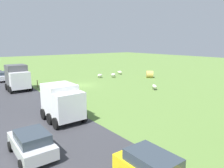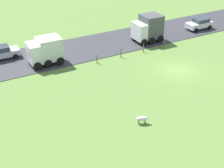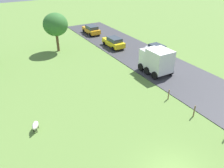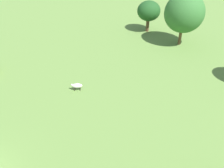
{
  "view_description": "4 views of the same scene",
  "coord_description": "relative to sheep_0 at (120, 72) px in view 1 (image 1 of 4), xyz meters",
  "views": [
    {
      "loc": [
        16.31,
        29.68,
        6.9
      ],
      "look_at": [
        -0.02,
        8.19,
        1.5
      ],
      "focal_mm": 33.77,
      "sensor_mm": 36.0,
      "label": 1
    },
    {
      "loc": [
        -26.96,
        23.49,
        17.9
      ],
      "look_at": [
        -2.22,
        9.99,
        1.92
      ],
      "focal_mm": 53.42,
      "sensor_mm": 36.0,
      "label": 2
    },
    {
      "loc": [
        -8.66,
        -6.52,
        12.73
      ],
      "look_at": [
        1.42,
        10.85,
        1.53
      ],
      "focal_mm": 35.88,
      "sensor_mm": 36.0,
      "label": 3
    },
    {
      "loc": [
        11.91,
        4.21,
        13.67
      ],
      "look_at": [
        -3.98,
        11.99,
        1.73
      ],
      "focal_mm": 36.87,
      "sensor_mm": 36.0,
      "label": 4
    }
  ],
  "objects": [
    {
      "name": "truck_1",
      "position": [
        21.31,
        18.09,
        1.26
      ],
      "size": [
        2.79,
        3.96,
        3.19
      ],
      "color": "white",
      "rests_on": "road_strip"
    },
    {
      "name": "sheep_0",
      "position": [
        0.0,
        0.0,
        0.0
      ],
      "size": [
        0.81,
        1.08,
        0.76
      ],
      "color": "silver",
      "rests_on": "ground_plane"
    },
    {
      "name": "sheep_1",
      "position": [
        5.93,
        1.09,
        0.01
      ],
      "size": [
        1.08,
        0.58,
        0.77
      ],
      "color": "silver",
      "rests_on": "ground_plane"
    },
    {
      "name": "car_0",
      "position": [
        21.66,
        -6.49,
        0.4
      ],
      "size": [
        2.06,
        4.09,
        1.62
      ],
      "color": "silver",
      "rests_on": "road_strip"
    },
    {
      "name": "fence_post_1",
      "position": [
        18.46,
        5.83,
        0.05
      ],
      "size": [
        0.12,
        0.12,
        1.11
      ],
      "primitive_type": "cylinder",
      "color": "brown",
      "rests_on": "ground_plane"
    },
    {
      "name": "fence_post_0",
      "position": [
        18.46,
        2.45,
        0.06
      ],
      "size": [
        0.12,
        0.12,
        1.12
      ],
      "primitive_type": "cylinder",
      "color": "brown",
      "rests_on": "ground_plane"
    },
    {
      "name": "fence_post_3",
      "position": [
        18.46,
        12.59,
        0.07
      ],
      "size": [
        0.12,
        0.12,
        1.14
      ],
      "primitive_type": "cylinder",
      "color": "brown",
      "rests_on": "ground_plane"
    },
    {
      "name": "ground_plane",
      "position": [
        12.24,
        5.11,
        -0.5
      ],
      "size": [
        160.0,
        160.0,
        0.0
      ],
      "primitive_type": "plane",
      "color": "olive"
    },
    {
      "name": "sheep_2",
      "position": [
        3.6,
        2.38,
        0.07
      ],
      "size": [
        1.08,
        0.55,
        0.85
      ],
      "color": "white",
      "rests_on": "ground_plane"
    },
    {
      "name": "hay_bale_0",
      "position": [
        -2.01,
        6.77,
        0.19
      ],
      "size": [
        1.87,
        1.88,
        1.37
      ],
      "primitive_type": "cylinder",
      "rotation": [
        1.57,
        0.0,
        0.86
      ],
      "color": "tan",
      "rests_on": "ground_plane"
    },
    {
      "name": "road_strip",
      "position": [
        23.29,
        5.11,
        -0.47
      ],
      "size": [
        8.0,
        80.0,
        0.06
      ],
      "primitive_type": "cube",
      "color": "#38383D",
      "rests_on": "ground_plane"
    },
    {
      "name": "sheep_3",
      "position": [
        5.38,
        14.57,
        0.02
      ],
      "size": [
        0.87,
        1.19,
        0.76
      ],
      "color": "silver",
      "rests_on": "ground_plane"
    },
    {
      "name": "car_2",
      "position": [
        25.3,
        22.44,
        0.39
      ],
      "size": [
        2.12,
        4.06,
        1.6
      ],
      "color": "#B7B7BC",
      "rests_on": "road_strip"
    },
    {
      "name": "fence_post_2",
      "position": [
        18.46,
        9.21,
        0.1
      ],
      "size": [
        0.12,
        0.12,
        1.19
      ],
      "primitive_type": "cylinder",
      "color": "brown",
      "rests_on": "ground_plane"
    },
    {
      "name": "truck_0",
      "position": [
        21.42,
        3.2,
        1.43
      ],
      "size": [
        2.88,
        3.83,
        3.64
      ],
      "color": "white",
      "rests_on": "road_strip"
    }
  ]
}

